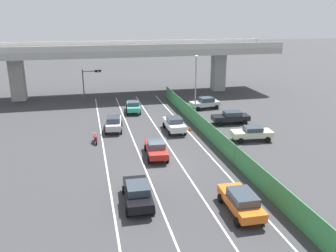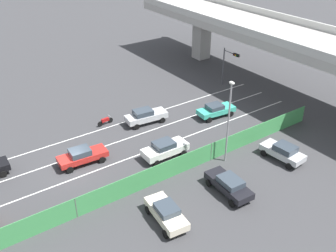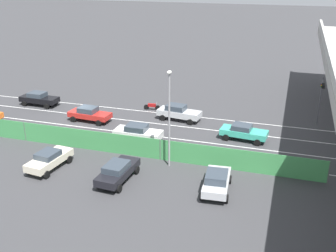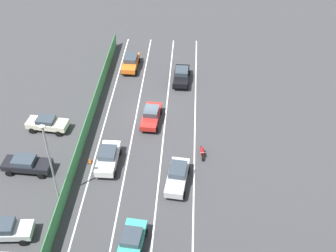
# 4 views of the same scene
# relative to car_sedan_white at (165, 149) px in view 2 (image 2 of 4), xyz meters

# --- Properties ---
(ground_plane) EXTENTS (300.00, 300.00, 0.00)m
(ground_plane) POSITION_rel_car_sedan_white_xyz_m (-3.40, -8.04, -0.93)
(ground_plane) COLOR #38383A
(lane_line_left_edge) EXTENTS (0.14, 44.95, 0.01)m
(lane_line_left_edge) POSITION_rel_car_sedan_white_xyz_m (-8.33, -3.57, -0.93)
(lane_line_left_edge) COLOR silver
(lane_line_left_edge) RESTS_ON ground
(lane_line_mid_left) EXTENTS (0.14, 44.95, 0.01)m
(lane_line_mid_left) POSITION_rel_car_sedan_white_xyz_m (-5.04, -3.57, -0.93)
(lane_line_mid_left) COLOR silver
(lane_line_mid_left) RESTS_ON ground
(lane_line_mid_right) EXTENTS (0.14, 44.95, 0.01)m
(lane_line_mid_right) POSITION_rel_car_sedan_white_xyz_m (-1.75, -3.57, -0.93)
(lane_line_mid_right) COLOR silver
(lane_line_mid_right) RESTS_ON ground
(lane_line_right_edge) EXTENTS (0.14, 44.95, 0.01)m
(lane_line_right_edge) POSITION_rel_car_sedan_white_xyz_m (1.53, -3.57, -0.93)
(lane_line_right_edge) COLOR silver
(lane_line_right_edge) RESTS_ON ground
(elevated_overpass) EXTENTS (52.13, 9.47, 8.63)m
(elevated_overpass) POSITION_rel_car_sedan_white_xyz_m (-3.40, 20.90, 5.95)
(elevated_overpass) COLOR #A09E99
(elevated_overpass) RESTS_ON ground
(green_fence) EXTENTS (0.10, 41.05, 1.88)m
(green_fence) POSITION_rel_car_sedan_white_xyz_m (2.99, -3.57, 0.01)
(green_fence) COLOR #3D8E4C
(green_fence) RESTS_ON ground
(car_sedan_white) EXTENTS (2.07, 4.58, 1.70)m
(car_sedan_white) POSITION_rel_car_sedan_white_xyz_m (0.00, 0.00, 0.00)
(car_sedan_white) COLOR white
(car_sedan_white) RESTS_ON ground
(car_sedan_silver) EXTENTS (2.34, 4.85, 1.70)m
(car_sedan_silver) POSITION_rel_car_sedan_white_xyz_m (-6.78, 2.07, -0.00)
(car_sedan_silver) COLOR #B7BABC
(car_sedan_silver) RESTS_ON ground
(car_taxi_teal) EXTENTS (2.31, 4.59, 1.55)m
(car_taxi_teal) POSITION_rel_car_sedan_white_xyz_m (-3.47, 9.52, -0.07)
(car_taxi_teal) COLOR teal
(car_taxi_teal) RESTS_ON ground
(car_sedan_red) EXTENTS (2.19, 4.72, 1.60)m
(car_sedan_red) POSITION_rel_car_sedan_white_xyz_m (-3.54, -7.00, -0.06)
(car_sedan_red) COLOR red
(car_sedan_red) RESTS_ON ground
(motorcycle) EXTENTS (0.60, 1.95, 0.93)m
(motorcycle) POSITION_rel_car_sedan_white_xyz_m (-9.06, -1.81, -0.47)
(motorcycle) COLOR black
(motorcycle) RESTS_ON ground
(parked_sedan_cream) EXTENTS (4.48, 2.30, 1.56)m
(parked_sedan_cream) POSITION_rel_car_sedan_white_xyz_m (7.35, -4.94, -0.06)
(parked_sedan_cream) COLOR beige
(parked_sedan_cream) RESTS_ON ground
(parked_sedan_dark) EXTENTS (4.67, 2.19, 1.57)m
(parked_sedan_dark) POSITION_rel_car_sedan_white_xyz_m (7.57, 1.31, -0.05)
(parked_sedan_dark) COLOR black
(parked_sedan_dark) RESTS_ON ground
(parked_wagon_silver) EXTENTS (4.35, 2.28, 1.65)m
(parked_wagon_silver) POSITION_rel_car_sedan_white_xyz_m (6.84, 8.95, -0.02)
(parked_wagon_silver) COLOR #B2B5B7
(parked_wagon_silver) RESTS_ON ground
(traffic_light) EXTENTS (2.86, 0.42, 5.13)m
(traffic_light) POSITION_rel_car_sedan_white_xyz_m (-9.10, 16.42, 2.70)
(traffic_light) COLOR #47474C
(traffic_light) RESTS_ON ground
(street_lamp) EXTENTS (0.60, 0.36, 8.18)m
(street_lamp) POSITION_rel_car_sedan_white_xyz_m (3.85, 4.33, 3.95)
(street_lamp) COLOR gray
(street_lamp) RESTS_ON ground
(traffic_cone) EXTENTS (0.47, 0.47, 0.59)m
(traffic_cone) POSITION_rel_car_sedan_white_xyz_m (1.85, -0.15, -0.66)
(traffic_cone) COLOR orange
(traffic_cone) RESTS_ON ground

